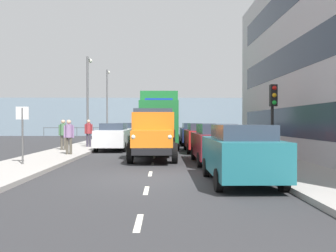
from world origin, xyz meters
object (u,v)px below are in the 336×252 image
(pedestrian_in_dark_coat, at_px, (89,131))
(pedestrian_strolling, at_px, (63,132))
(car_maroon_kerbside_1, at_px, (215,143))
(car_black_oppositeside_2, at_px, (131,131))
(car_red_kerbside_2, at_px, (200,137))
(lamp_post_promenade, at_px, (88,92))
(car_white_oppositeside_0, at_px, (114,136))
(pedestrian_couple_a, at_px, (69,134))
(traffic_light_near, at_px, (273,106))
(street_sign, at_px, (22,125))
(lorry_cargo_green, at_px, (159,118))
(lamp_post_far, at_px, (107,98))
(truck_vintage_orange, at_px, (153,135))
(car_navy_kerbside_3, at_px, (192,134))
(car_teal_kerbside_near, at_px, (240,153))
(car_silver_oppositeside_1, at_px, (125,133))

(pedestrian_in_dark_coat, bearing_deg, pedestrian_strolling, 70.34)
(car_maroon_kerbside_1, height_order, car_black_oppositeside_2, same)
(car_red_kerbside_2, relative_size, pedestrian_strolling, 2.45)
(car_red_kerbside_2, bearing_deg, lamp_post_promenade, -30.83)
(car_maroon_kerbside_1, relative_size, pedestrian_in_dark_coat, 2.49)
(car_white_oppositeside_0, height_order, pedestrian_in_dark_coat, pedestrian_in_dark_coat)
(pedestrian_couple_a, relative_size, lamp_post_promenade, 0.27)
(traffic_light_near, distance_m, street_sign, 10.14)
(car_white_oppositeside_0, relative_size, street_sign, 2.05)
(car_black_oppositeside_2, relative_size, pedestrian_strolling, 2.35)
(car_maroon_kerbside_1, xyz_separation_m, pedestrian_couple_a, (7.07, -2.70, 0.30))
(lorry_cargo_green, distance_m, lamp_post_far, 11.77)
(lamp_post_promenade, bearing_deg, pedestrian_strolling, 84.98)
(traffic_light_near, xyz_separation_m, lamp_post_promenade, (10.06, -11.03, 1.51))
(pedestrian_in_dark_coat, distance_m, traffic_light_near, 13.05)
(truck_vintage_orange, xyz_separation_m, car_navy_kerbside_3, (-2.72, -10.59, -0.28))
(car_white_oppositeside_0, distance_m, pedestrian_in_dark_coat, 2.13)
(car_white_oppositeside_0, relative_size, pedestrian_strolling, 2.58)
(pedestrian_couple_a, relative_size, pedestrian_strolling, 0.99)
(lorry_cargo_green, relative_size, traffic_light_near, 2.56)
(truck_vintage_orange, distance_m, pedestrian_strolling, 6.87)
(car_black_oppositeside_2, bearing_deg, car_white_oppositeside_0, 90.00)
(street_sign, bearing_deg, car_teal_kerbside_near, 155.59)
(pedestrian_in_dark_coat, bearing_deg, lamp_post_promenade, -77.03)
(lorry_cargo_green, height_order, pedestrian_couple_a, lorry_cargo_green)
(lamp_post_promenade, distance_m, lamp_post_far, 9.56)
(car_maroon_kerbside_1, xyz_separation_m, pedestrian_strolling, (8.17, -5.49, 0.31))
(car_teal_kerbside_near, bearing_deg, car_white_oppositeside_0, -65.64)
(truck_vintage_orange, relative_size, pedestrian_in_dark_coat, 3.13)
(car_silver_oppositeside_1, xyz_separation_m, pedestrian_couple_a, (1.66, 11.10, 0.30))
(car_white_oppositeside_0, xyz_separation_m, lamp_post_far, (2.46, -12.81, 3.36))
(car_teal_kerbside_near, relative_size, traffic_light_near, 1.25)
(car_black_oppositeside_2, relative_size, street_sign, 1.87)
(car_black_oppositeside_2, distance_m, street_sign, 20.97)
(car_navy_kerbside_3, distance_m, car_white_oppositeside_0, 7.25)
(car_maroon_kerbside_1, distance_m, pedestrian_couple_a, 7.57)
(car_teal_kerbside_near, distance_m, pedestrian_couple_a, 10.36)
(pedestrian_couple_a, bearing_deg, car_teal_kerbside_near, 133.01)
(car_red_kerbside_2, distance_m, pedestrian_in_dark_coat, 7.63)
(pedestrian_couple_a, xyz_separation_m, lamp_post_far, (0.81, -17.18, 3.06))
(car_white_oppositeside_0, bearing_deg, lorry_cargo_green, -138.52)
(car_maroon_kerbside_1, relative_size, car_white_oppositeside_0, 0.97)
(street_sign, bearing_deg, lamp_post_promenade, -90.14)
(lorry_cargo_green, xyz_separation_m, pedestrian_strolling, (5.65, 4.14, -0.87))
(car_white_oppositeside_0, relative_size, pedestrian_couple_a, 2.62)
(car_navy_kerbside_3, bearing_deg, car_black_oppositeside_2, -54.49)
(lorry_cargo_green, bearing_deg, pedestrian_strolling, 36.19)
(car_teal_kerbside_near, height_order, traffic_light_near, traffic_light_near)
(car_white_oppositeside_0, bearing_deg, pedestrian_in_dark_coat, -29.69)
(car_navy_kerbside_3, height_order, pedestrian_in_dark_coat, pedestrian_in_dark_coat)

